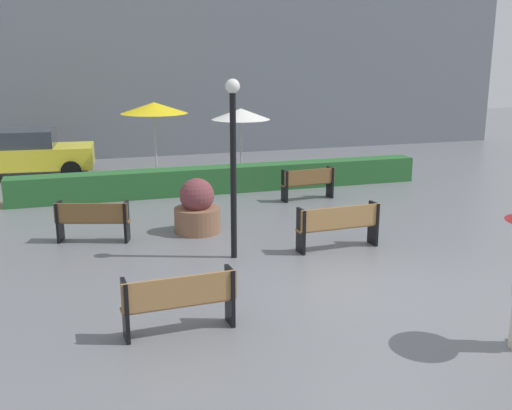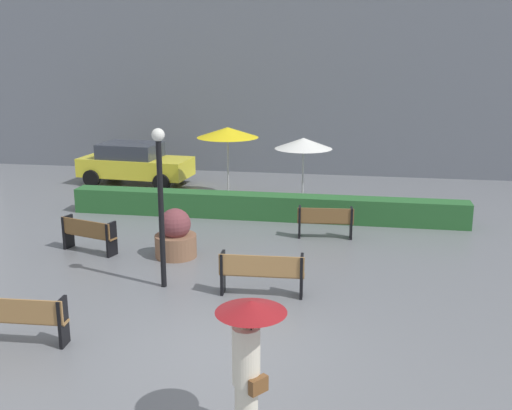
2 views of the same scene
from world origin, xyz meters
name	(u,v)px [view 2 (image 2 of 2)]	position (x,y,z in m)	size (l,w,h in m)	color
ground_plane	(221,347)	(0.00, 0.00, 0.00)	(60.00, 60.00, 0.00)	slate
bench_far_left	(88,233)	(-4.50, 4.47, 0.51)	(1.59, 0.80, 0.88)	brown
bench_mid_center	(262,271)	(0.34, 2.41, 0.55)	(1.82, 0.44, 0.93)	#9E7242
bench_back_row	(325,220)	(1.43, 6.70, 0.51)	(1.55, 0.47, 0.87)	brown
bench_near_left	(20,317)	(-3.52, -0.47, 0.52)	(1.68, 0.42, 0.89)	#9E7242
pedestrian_with_umbrella	(248,349)	(0.93, -2.36, 1.27)	(0.95, 0.95, 1.98)	silver
planter_pot	(176,236)	(-2.19, 4.53, 0.53)	(1.05, 1.05, 1.25)	brown
lamp_post	(160,190)	(-1.87, 2.56, 2.18)	(0.28, 0.28, 3.51)	black
patio_umbrella_yellow	(228,132)	(-2.19, 10.78, 2.30)	(2.11, 2.11, 2.48)	silver
patio_umbrella_white	(303,143)	(0.47, 10.12, 2.10)	(1.88, 1.88, 2.28)	silver
hedge_strip	(265,207)	(-0.52, 8.40, 0.38)	(12.16, 0.70, 0.76)	#28602D
building_facade	(307,39)	(0.00, 16.00, 5.45)	(28.00, 1.20, 10.91)	slate
parked_car	(135,163)	(-6.22, 12.44, 0.82)	(4.34, 2.28, 1.57)	yellow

